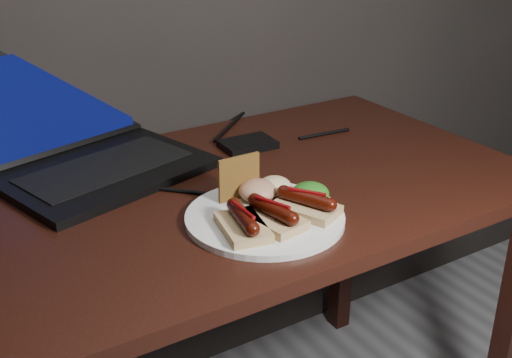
{
  "coord_description": "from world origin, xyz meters",
  "views": [
    {
      "loc": [
        -0.48,
        0.36,
        1.29
      ],
      "look_at": [
        0.07,
        1.25,
        0.82
      ],
      "focal_mm": 45.0,
      "sensor_mm": 36.0,
      "label": 1
    }
  ],
  "objects": [
    {
      "name": "crispbread",
      "position": [
        0.06,
        1.3,
        0.8
      ],
      "size": [
        0.09,
        0.01,
        0.08
      ],
      "primitive_type": "cube",
      "color": "olive",
      "rests_on": "plate"
    },
    {
      "name": "laptop",
      "position": [
        -0.12,
        1.62,
        0.8
      ],
      "size": [
        0.49,
        0.46,
        0.25
      ],
      "color": "black",
      "rests_on": "desk"
    },
    {
      "name": "bread_sausage_center",
      "position": [
        0.06,
        1.18,
        0.78
      ],
      "size": [
        0.09,
        0.13,
        0.04
      ],
      "color": "#DFBD83",
      "rests_on": "plate"
    },
    {
      "name": "salsa_mound",
      "position": [
        0.09,
        1.28,
        0.78
      ],
      "size": [
        0.07,
        0.07,
        0.04
      ],
      "primitive_type": "ellipsoid",
      "color": "maroon",
      "rests_on": "plate"
    },
    {
      "name": "desk",
      "position": [
        0.0,
        1.38,
        0.66
      ],
      "size": [
        1.4,
        0.7,
        0.75
      ],
      "color": "black",
      "rests_on": "ground"
    },
    {
      "name": "salad_greens",
      "position": [
        0.17,
        1.22,
        0.78
      ],
      "size": [
        0.07,
        0.07,
        0.04
      ],
      "primitive_type": "ellipsoid",
      "color": "#185B12",
      "rests_on": "plate"
    },
    {
      "name": "bread_sausage_left",
      "position": [
        0.0,
        1.19,
        0.78
      ],
      "size": [
        0.09,
        0.13,
        0.04
      ],
      "color": "#DFBD83",
      "rests_on": "plate"
    },
    {
      "name": "plate",
      "position": [
        0.07,
        1.22,
        0.76
      ],
      "size": [
        0.34,
        0.34,
        0.01
      ],
      "primitive_type": "cylinder",
      "rotation": [
        0.0,
        0.0,
        0.21
      ],
      "color": "white",
      "rests_on": "desk"
    },
    {
      "name": "coleslaw_mound",
      "position": [
        0.13,
        1.28,
        0.78
      ],
      "size": [
        0.06,
        0.06,
        0.04
      ],
      "primitive_type": "ellipsoid",
      "color": "#EFE9CE",
      "rests_on": "plate"
    },
    {
      "name": "bread_sausage_right",
      "position": [
        0.14,
        1.19,
        0.78
      ],
      "size": [
        0.11,
        0.13,
        0.04
      ],
      "color": "#DFBD83",
      "rests_on": "plate"
    },
    {
      "name": "hard_drive",
      "position": [
        0.23,
        1.54,
        0.76
      ],
      "size": [
        0.12,
        0.09,
        0.02
      ],
      "primitive_type": "cube",
      "rotation": [
        0.0,
        0.0,
        -0.05
      ],
      "color": "black",
      "rests_on": "desk"
    },
    {
      "name": "desk_cables",
      "position": [
        0.03,
        1.53,
        0.75
      ],
      "size": [
        0.99,
        0.41,
        0.01
      ],
      "color": "black",
      "rests_on": "desk"
    }
  ]
}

